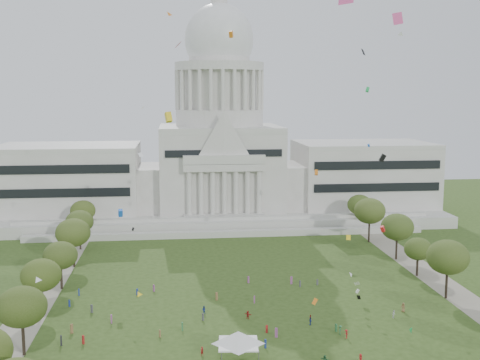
{
  "coord_description": "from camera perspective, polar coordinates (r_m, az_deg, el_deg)",
  "views": [
    {
      "loc": [
        -16.89,
        -108.23,
        46.28
      ],
      "look_at": [
        0.0,
        45.0,
        24.0
      ],
      "focal_mm": 45.0,
      "sensor_mm": 36.0,
      "label": 1
    }
  ],
  "objects": [
    {
      "name": "capitol",
      "position": [
        223.75,
        -1.93,
        2.07
      ],
      "size": [
        160.0,
        64.5,
        91.3
      ],
      "color": "beige",
      "rests_on": "ground"
    },
    {
      "name": "person_7",
      "position": [
        111.33,
        -3.62,
        -15.88
      ],
      "size": [
        0.76,
        0.72,
        1.69
      ],
      "primitive_type": "imported",
      "rotation": [
        0.0,
        0.0,
        3.72
      ],
      "color": "#B21E1E",
      "rests_on": "ground"
    },
    {
      "name": "person_10",
      "position": [
        126.92,
        6.69,
        -12.87
      ],
      "size": [
        0.46,
        0.84,
        1.43
      ],
      "primitive_type": "imported",
      "rotation": [
        0.0,
        0.0,
        1.58
      ],
      "color": "#B21E1E",
      "rests_on": "ground"
    },
    {
      "name": "row_tree_r_6",
      "position": [
        209.6,
        11.28,
        -2.32
      ],
      "size": [
        8.42,
        8.42,
        11.97
      ],
      "color": "black",
      "rests_on": "ground"
    },
    {
      "name": "person_6",
      "position": [
        110.17,
        11.35,
        -16.28
      ],
      "size": [
        0.71,
        0.95,
        1.76
      ],
      "primitive_type": "imported",
      "rotation": [
        0.0,
        0.0,
        1.76
      ],
      "color": "#B21E1E",
      "rests_on": "ground"
    },
    {
      "name": "row_tree_l_5",
      "position": [
        185.37,
        -14.98,
        -3.85
      ],
      "size": [
        8.33,
        8.33,
        11.85
      ],
      "color": "black",
      "rests_on": "ground"
    },
    {
      "name": "kite_swarm",
      "position": [
        119.88,
        3.46,
        -0.48
      ],
      "size": [
        93.41,
        107.97,
        59.34
      ],
      "color": "blue",
      "rests_on": "ground"
    },
    {
      "name": "person_2",
      "position": [
        131.96,
        14.39,
        -12.2
      ],
      "size": [
        0.85,
        0.92,
        1.61
      ],
      "primitive_type": "imported",
      "rotation": [
        0.0,
        0.0,
        0.95
      ],
      "color": "silver",
      "rests_on": "ground"
    },
    {
      "name": "row_tree_l_2",
      "position": [
        134.08,
        -18.35,
        -8.57
      ],
      "size": [
        8.42,
        8.42,
        11.97
      ],
      "color": "black",
      "rests_on": "ground"
    },
    {
      "name": "row_tree_r_3",
      "position": [
        160.18,
        16.52,
        -6.29
      ],
      "size": [
        7.01,
        7.01,
        9.98
      ],
      "color": "black",
      "rests_on": "ground"
    },
    {
      "name": "person_4",
      "position": [
        125.14,
        6.68,
        -13.15
      ],
      "size": [
        0.67,
        1.01,
        1.58
      ],
      "primitive_type": "imported",
      "rotation": [
        0.0,
        0.0,
        4.91
      ],
      "color": "navy",
      "rests_on": "ground"
    },
    {
      "name": "distant_crowd",
      "position": [
        130.55,
        -4.98,
        -12.17
      ],
      "size": [
        57.92,
        38.66,
        1.91
      ],
      "color": "olive",
      "rests_on": "ground"
    },
    {
      "name": "row_tree_l_3",
      "position": [
        149.64,
        -16.66,
        -6.87
      ],
      "size": [
        8.12,
        8.12,
        11.55
      ],
      "color": "black",
      "rests_on": "ground"
    },
    {
      "name": "person_0",
      "position": [
        135.66,
        15.22,
        -11.57
      ],
      "size": [
        1.15,
        1.14,
        2.0
      ],
      "primitive_type": "imported",
      "rotation": [
        0.0,
        0.0,
        5.52
      ],
      "color": "olive",
      "rests_on": "ground"
    },
    {
      "name": "path_right",
      "position": [
        159.55,
        18.25,
        -9.06
      ],
      "size": [
        8.0,
        160.0,
        0.04
      ],
      "primitive_type": "cube",
      "color": "gray",
      "rests_on": "ground"
    },
    {
      "name": "ground",
      "position": [
        118.91,
        2.46,
        -14.69
      ],
      "size": [
        400.0,
        400.0,
        0.0
      ],
      "primitive_type": "plane",
      "color": "#2F4717",
      "rests_on": "ground"
    },
    {
      "name": "row_tree_r_5",
      "position": [
        191.83,
        12.19,
        -2.89
      ],
      "size": [
        9.82,
        9.82,
        13.96
      ],
      "color": "black",
      "rests_on": "ground"
    },
    {
      "name": "row_tree_l_6",
      "position": [
        203.21,
        -14.68,
        -2.83
      ],
      "size": [
        8.19,
        8.19,
        11.64
      ],
      "color": "black",
      "rests_on": "ground"
    },
    {
      "name": "person_9",
      "position": [
        121.42,
        9.5,
        -13.84
      ],
      "size": [
        1.05,
        1.31,
        1.81
      ],
      "primitive_type": "imported",
      "rotation": [
        0.0,
        0.0,
        1.12
      ],
      "color": "#33723F",
      "rests_on": "ground"
    },
    {
      "name": "event_tent",
      "position": [
        108.28,
        -0.17,
        -14.68
      ],
      "size": [
        10.38,
        10.38,
        5.34
      ],
      "color": "#4C4C4C",
      "rests_on": "ground"
    },
    {
      "name": "row_tree_r_2",
      "position": [
        144.43,
        19.1,
        -6.93
      ],
      "size": [
        9.55,
        9.55,
        13.58
      ],
      "color": "black",
      "rests_on": "ground"
    },
    {
      "name": "person_5",
      "position": [
        127.37,
        0.74,
        -12.67
      ],
      "size": [
        1.68,
        1.41,
        1.73
      ],
      "primitive_type": "imported",
      "rotation": [
        0.0,
        0.0,
        2.56
      ],
      "color": "#B21E1E",
      "rests_on": "ground"
    },
    {
      "name": "person_11",
      "position": [
        108.76,
        8.05,
        -16.54
      ],
      "size": [
        1.66,
        1.49,
        1.74
      ],
      "primitive_type": "imported",
      "rotation": [
        0.0,
        0.0,
        2.48
      ],
      "color": "#33723F",
      "rests_on": "ground"
    },
    {
      "name": "row_tree_l_1",
      "position": [
        114.94,
        -20.0,
        -11.24
      ],
      "size": [
        8.86,
        8.86,
        12.59
      ],
      "color": "black",
      "rests_on": "ground"
    },
    {
      "name": "person_3",
      "position": [
        119.83,
        10.05,
        -14.18
      ],
      "size": [
        0.65,
        1.15,
        1.73
      ],
      "primitive_type": "imported",
      "rotation": [
        0.0,
        0.0,
        4.78
      ],
      "color": "#B21E1E",
      "rests_on": "ground"
    },
    {
      "name": "row_tree_r_4",
      "position": [
        173.83,
        14.68,
        -4.34
      ],
      "size": [
        9.19,
        9.19,
        13.06
      ],
      "color": "black",
      "rests_on": "ground"
    },
    {
      "name": "row_tree_l_4",
      "position": [
        167.05,
        -15.55,
        -4.84
      ],
      "size": [
        9.29,
        9.29,
        13.21
      ],
      "color": "black",
      "rests_on": "ground"
    },
    {
      "name": "path_left",
      "position": [
        149.04,
        -18.31,
        -10.29
      ],
      "size": [
        8.0,
        160.0,
        0.04
      ],
      "primitive_type": "cube",
      "color": "gray",
      "rests_on": "ground"
    },
    {
      "name": "person_8",
      "position": [
        130.41,
        -3.45,
        -12.18
      ],
      "size": [
        0.97,
        0.8,
        1.71
      ],
      "primitive_type": "imported",
      "rotation": [
        0.0,
        0.0,
        2.74
      ],
      "color": "navy",
      "rests_on": "ground"
    }
  ]
}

